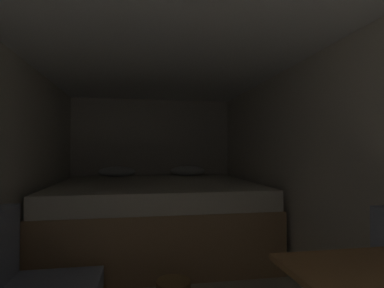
% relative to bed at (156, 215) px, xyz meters
% --- Properties ---
extents(wall_back, '(2.53, 0.05, 1.97)m').
position_rel_bed_xyz_m(wall_back, '(0.00, 1.10, 0.59)').
color(wall_back, beige).
rests_on(wall_back, ground).
extents(wall_right, '(0.05, 5.10, 1.97)m').
position_rel_bed_xyz_m(wall_right, '(1.24, -1.47, 0.59)').
color(wall_right, beige).
rests_on(wall_right, ground).
extents(ceiling_slab, '(2.53, 5.10, 0.05)m').
position_rel_bed_xyz_m(ceiling_slab, '(0.00, -1.47, 1.60)').
color(ceiling_slab, white).
rests_on(ceiling_slab, wall_left).
extents(bed, '(2.31, 2.07, 0.95)m').
position_rel_bed_xyz_m(bed, '(0.00, 0.00, 0.00)').
color(bed, tan).
rests_on(bed, ground).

